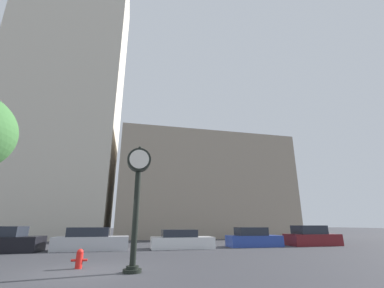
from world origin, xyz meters
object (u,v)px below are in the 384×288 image
at_px(car_black, 4,241).
at_px(car_silver, 91,241).
at_px(car_white, 181,240).
at_px(fire_hydrant_far, 79,259).
at_px(street_clock, 137,187).
at_px(car_blue, 253,238).
at_px(car_maroon, 311,237).

bearing_deg(car_black, car_silver, 3.41).
bearing_deg(car_white, car_black, -178.42).
relative_size(car_black, fire_hydrant_far, 5.95).
height_order(street_clock, car_black, street_clock).
relative_size(street_clock, car_blue, 1.14).
distance_m(street_clock, car_maroon, 16.41).
xyz_separation_m(car_white, car_maroon, (10.40, 0.21, 0.10)).
bearing_deg(car_maroon, car_white, -177.21).
relative_size(street_clock, car_white, 1.06).
distance_m(car_silver, car_white, 5.84).
bearing_deg(fire_hydrant_far, car_white, 53.40).
bearing_deg(car_black, car_white, 2.83).
xyz_separation_m(car_blue, car_maroon, (4.93, -0.05, 0.05)).
height_order(car_black, car_silver, car_black).
height_order(car_silver, car_blue, car_silver).
height_order(car_blue, fire_hydrant_far, car_blue).
bearing_deg(car_blue, street_clock, -132.45).
xyz_separation_m(street_clock, car_white, (3.35, 8.46, -2.41)).
distance_m(car_black, car_blue, 16.21).
bearing_deg(car_black, car_blue, 3.79).
bearing_deg(car_black, car_maroon, 3.45).
bearing_deg(car_silver, fire_hydrant_far, -86.19).
height_order(street_clock, car_white, street_clock).
distance_m(car_silver, fire_hydrant_far, 7.22).
distance_m(street_clock, car_blue, 12.62).
distance_m(street_clock, car_white, 9.41).
height_order(car_silver, car_maroon, car_maroon).
xyz_separation_m(street_clock, car_blue, (8.82, 8.72, -2.36)).
xyz_separation_m(street_clock, car_maroon, (13.75, 8.66, -2.31)).
bearing_deg(car_silver, car_blue, 0.54).
distance_m(car_white, fire_hydrant_far, 8.89).
relative_size(street_clock, car_maroon, 1.13).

